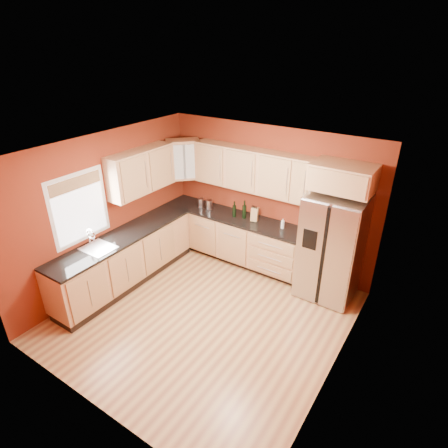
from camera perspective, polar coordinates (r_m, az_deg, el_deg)
The scene contains 23 objects.
floor at distance 6.03m, azimuth -2.95°, elevation -13.79°, with size 4.00×4.00×0.00m, color #935B39.
ceiling at distance 4.78m, azimuth -3.68°, elevation 10.67°, with size 4.00×4.00×0.00m, color silver.
wall_back at distance 6.82m, azimuth 6.77°, elevation 3.97°, with size 4.00×0.04×2.60m, color maroon.
wall_front at distance 4.16m, azimuth -20.40°, elevation -14.28°, with size 4.00×0.04×2.60m, color maroon.
wall_left at distance 6.56m, azimuth -17.47°, elevation 1.91°, with size 0.04×4.00×2.60m, color maroon.
wall_right at distance 4.56m, azimuth 17.69°, elevation -9.75°, with size 0.04×4.00×2.60m, color maroon.
base_cabinets_back at distance 7.20m, azimuth 1.42°, elevation -2.17°, with size 2.90×0.60×0.88m, color #A67E51.
base_cabinets_left at distance 6.75m, azimuth -14.83°, elevation -5.31°, with size 0.60×2.80×0.88m, color #A67E51.
countertop_back at distance 6.98m, azimuth 1.42°, elevation 1.11°, with size 2.90×0.62×0.04m, color black.
countertop_left at distance 6.51m, azimuth -15.23°, elevation -1.90°, with size 0.62×2.80×0.04m, color black.
upper_cabinets_back at distance 6.61m, azimuth 4.41°, elevation 8.19°, with size 2.30×0.33×0.75m, color #A67E51.
upper_cabinets_left at distance 6.70m, azimuth -12.46°, elevation 7.88°, with size 0.33×1.35×0.75m, color #A67E51.
corner_upper_cabinet at distance 7.25m, azimuth -6.21°, elevation 9.78°, with size 0.62×0.33×0.75m, color #A67E51.
over_fridge_cabinet at distance 5.85m, azimuth 17.67°, elevation 6.83°, with size 0.92×0.60×0.40m, color #A67E51.
refrigerator at distance 6.25m, azimuth 16.01°, elevation -3.39°, with size 0.90×0.75×1.78m, color silver.
window at distance 6.18m, azimuth -21.15°, elevation 2.32°, with size 0.03×0.90×1.00m, color white.
sink_faucet at distance 6.17m, azimuth -18.81°, elevation -2.33°, with size 0.50×0.42×0.30m, color silver, non-canonical shape.
canister_left at distance 7.31m, azimuth -3.53°, elevation 3.24°, with size 0.11×0.11×0.18m, color silver.
canister_right at distance 7.19m, azimuth -2.28°, elevation 2.92°, with size 0.12×0.12×0.20m, color silver.
wine_bottle_a at distance 6.88m, azimuth 1.58°, elevation 2.28°, with size 0.07×0.07×0.30m, color black, non-canonical shape.
wine_bottle_b at distance 6.83m, azimuth 3.12°, elevation 2.24°, with size 0.08×0.08×0.34m, color black, non-canonical shape.
knife_block at distance 6.77m, azimuth 4.69°, elevation 1.48°, with size 0.12×0.11×0.25m, color tan.
soap_dispenser at distance 6.56m, azimuth 8.93°, elevation 0.07°, with size 0.06×0.06×0.18m, color white.
Camera 1 is at (2.78, -3.66, 3.91)m, focal length 30.00 mm.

